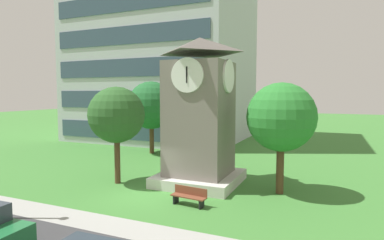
{
  "coord_description": "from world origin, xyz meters",
  "views": [
    {
      "loc": [
        9.03,
        -14.2,
        5.41
      ],
      "look_at": [
        0.92,
        4.51,
        3.73
      ],
      "focal_mm": 30.13,
      "sensor_mm": 36.0,
      "label": 1
    }
  ],
  "objects_px": {
    "tree_by_building": "(151,105)",
    "tree_streetside": "(281,117)",
    "park_bench": "(189,196)",
    "clock_tower": "(200,120)",
    "tree_near_tower": "(117,115)"
  },
  "relations": [
    {
      "from": "tree_near_tower",
      "to": "clock_tower",
      "type": "bearing_deg",
      "value": 23.21
    },
    {
      "from": "tree_streetside",
      "to": "tree_near_tower",
      "type": "distance_m",
      "value": 9.48
    },
    {
      "from": "park_bench",
      "to": "tree_near_tower",
      "type": "height_order",
      "value": "tree_near_tower"
    },
    {
      "from": "clock_tower",
      "to": "park_bench",
      "type": "distance_m",
      "value": 5.16
    },
    {
      "from": "tree_by_building",
      "to": "clock_tower",
      "type": "bearing_deg",
      "value": -43.86
    },
    {
      "from": "park_bench",
      "to": "tree_streetside",
      "type": "distance_m",
      "value": 6.42
    },
    {
      "from": "tree_streetside",
      "to": "tree_by_building",
      "type": "distance_m",
      "value": 14.49
    },
    {
      "from": "park_bench",
      "to": "tree_streetside",
      "type": "bearing_deg",
      "value": 44.54
    },
    {
      "from": "park_bench",
      "to": "tree_near_tower",
      "type": "relative_size",
      "value": 0.32
    },
    {
      "from": "clock_tower",
      "to": "tree_streetside",
      "type": "xyz_separation_m",
      "value": [
        4.74,
        -0.1,
        0.32
      ]
    },
    {
      "from": "tree_streetside",
      "to": "clock_tower",
      "type": "bearing_deg",
      "value": 178.73
    },
    {
      "from": "tree_by_building",
      "to": "tree_streetside",
      "type": "bearing_deg",
      "value": -31.06
    },
    {
      "from": "tree_by_building",
      "to": "tree_near_tower",
      "type": "distance_m",
      "value": 9.83
    },
    {
      "from": "park_bench",
      "to": "tree_streetside",
      "type": "relative_size",
      "value": 0.31
    },
    {
      "from": "park_bench",
      "to": "clock_tower",
      "type": "bearing_deg",
      "value": 104.73
    }
  ]
}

